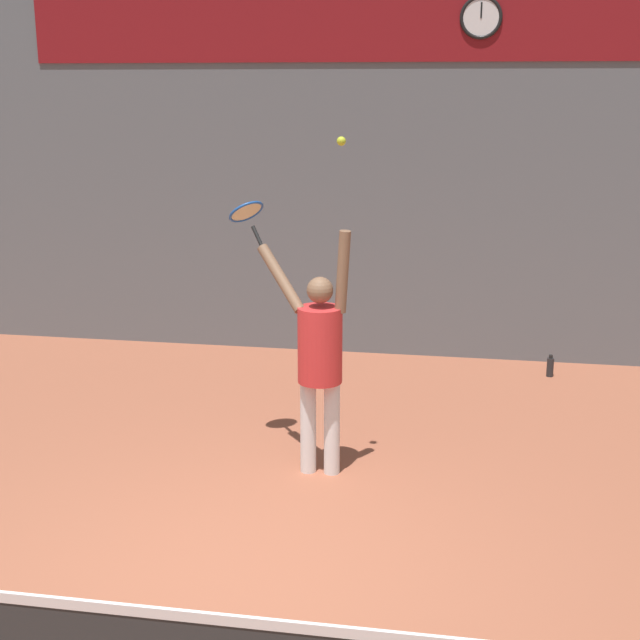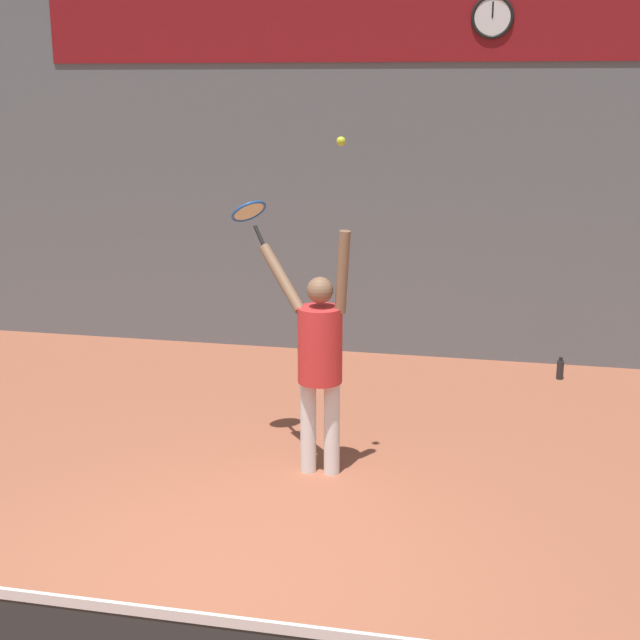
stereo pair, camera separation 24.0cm
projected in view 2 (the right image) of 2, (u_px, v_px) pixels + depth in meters
name	position (u px, v px, depth m)	size (l,w,h in m)	color
ground_plane	(219.00, 589.00, 5.67)	(18.00, 18.00, 0.00)	#9E563D
back_wall	(360.00, 140.00, 10.08)	(18.00, 0.10, 5.00)	slate
sponsor_banner	(360.00, 19.00, 9.69)	(7.35, 0.02, 0.90)	maroon
scoreboard_clock	(492.00, 17.00, 9.39)	(0.45, 0.04, 0.45)	white
tennis_player	(319.00, 353.00, 7.13)	(0.85, 0.54, 2.03)	white
tennis_racket	(250.00, 213.00, 7.40)	(0.39, 0.40, 0.38)	black
tennis_ball	(341.00, 141.00, 6.62)	(0.07, 0.07, 0.07)	#CCDB2D
water_bottle	(560.00, 369.00, 9.68)	(0.08, 0.08, 0.25)	#262628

